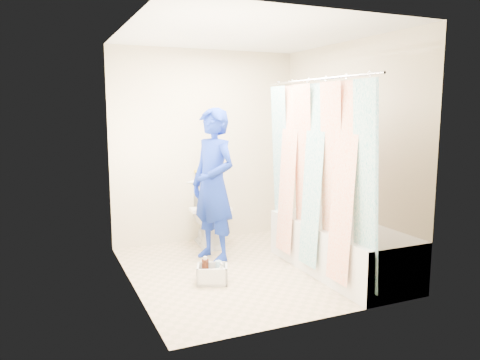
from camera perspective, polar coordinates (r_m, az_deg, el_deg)
name	(u,v)px	position (r m, az deg, el deg)	size (l,w,h in m)	color
floor	(248,269)	(5.01, 0.99, -10.85)	(2.60, 2.60, 0.00)	tan
ceiling	(249,34)	(4.78, 1.07, 17.42)	(2.40, 2.60, 0.02)	silver
wall_back	(206,147)	(5.95, -4.20, 4.08)	(2.40, 0.02, 2.40)	beige
wall_front	(319,172)	(3.61, 9.65, 1.01)	(2.40, 0.02, 2.40)	beige
wall_left	(129,161)	(4.39, -13.39, 2.24)	(0.02, 2.60, 2.40)	beige
wall_right	(346,152)	(5.35, 12.82, 3.38)	(0.02, 2.60, 2.40)	beige
bathtub	(340,246)	(4.99, 12.09, -7.91)	(0.70, 1.75, 0.50)	silver
curtain_rod	(317,79)	(4.60, 9.35, 12.00)	(0.02, 0.02, 1.90)	silver
shower_curtain	(315,176)	(4.64, 9.07, 0.47)	(0.06, 1.75, 1.80)	white
toilet	(208,213)	(5.83, -3.91, -3.98)	(0.45, 0.78, 0.80)	white
tank_lid	(211,209)	(5.69, -3.60, -3.57)	(0.49, 0.21, 0.04)	white
tank_internals	(200,179)	(5.95, -4.89, 0.07)	(0.20, 0.06, 0.26)	black
plumber	(213,185)	(5.15, -3.27, -0.63)	(0.62, 0.40, 1.69)	navy
cleaning_caddy	(213,275)	(4.63, -3.29, -11.46)	(0.36, 0.33, 0.23)	silver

